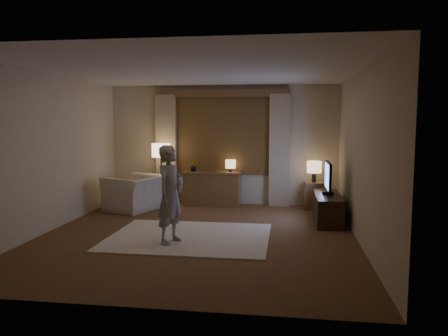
% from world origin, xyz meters
% --- Properties ---
extents(room, '(5.04, 5.54, 2.64)m').
position_xyz_m(room, '(0.00, 0.50, 1.33)').
color(room, brown).
rests_on(room, ground).
extents(rug, '(2.50, 2.00, 0.02)m').
position_xyz_m(rug, '(-0.11, -0.14, 0.01)').
color(rug, '#F1E4CA').
rests_on(rug, floor).
extents(sideboard, '(1.20, 0.40, 0.70)m').
position_xyz_m(sideboard, '(-0.19, 2.50, 0.35)').
color(sideboard, brown).
rests_on(sideboard, floor).
extents(picture_frame, '(0.16, 0.02, 0.20)m').
position_xyz_m(picture_frame, '(-0.19, 2.50, 0.80)').
color(picture_frame, brown).
rests_on(picture_frame, sideboard).
extents(plant, '(0.17, 0.13, 0.30)m').
position_xyz_m(plant, '(-0.59, 2.50, 0.85)').
color(plant, '#999999').
rests_on(plant, sideboard).
extents(table_lamp_sideboard, '(0.22, 0.22, 0.30)m').
position_xyz_m(table_lamp_sideboard, '(0.21, 2.50, 0.90)').
color(table_lamp_sideboard, black).
rests_on(table_lamp_sideboard, sideboard).
extents(floor_lamp, '(0.39, 0.39, 1.35)m').
position_xyz_m(floor_lamp, '(-1.27, 2.30, 1.13)').
color(floor_lamp, black).
rests_on(floor_lamp, floor).
extents(armchair, '(1.27, 1.35, 0.71)m').
position_xyz_m(armchair, '(-1.67, 1.79, 0.35)').
color(armchair, beige).
rests_on(armchair, floor).
extents(side_table, '(0.40, 0.40, 0.56)m').
position_xyz_m(side_table, '(1.97, 2.45, 0.28)').
color(side_table, brown).
rests_on(side_table, floor).
extents(table_lamp_side, '(0.30, 0.30, 0.44)m').
position_xyz_m(table_lamp_side, '(1.97, 2.45, 0.87)').
color(table_lamp_side, black).
rests_on(table_lamp_side, side_table).
extents(tv_stand, '(0.45, 1.40, 0.50)m').
position_xyz_m(tv_stand, '(2.15, 1.29, 0.25)').
color(tv_stand, black).
rests_on(tv_stand, floor).
extents(tv, '(0.20, 0.82, 0.59)m').
position_xyz_m(tv, '(2.15, 1.29, 0.83)').
color(tv, black).
rests_on(tv, tv_stand).
extents(person, '(0.51, 0.62, 1.46)m').
position_xyz_m(person, '(-0.30, -0.51, 0.75)').
color(person, '#ABA69E').
rests_on(person, rug).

